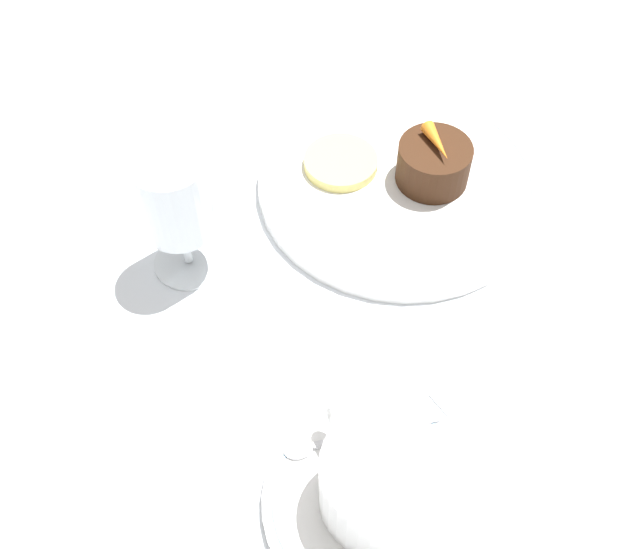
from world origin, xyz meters
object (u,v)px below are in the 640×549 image
Objects in this scene: dinner_plate at (400,182)px; fork at (504,358)px; coffee_cup at (381,482)px; wine_glass at (176,203)px; dessert_cake at (434,163)px.

fork is at bearing 169.00° from dinner_plate.
dinner_plate is at bearing -38.79° from coffee_cup.
wine_glass reaches higher than coffee_cup.
fork is at bearing -142.68° from wine_glass.
dessert_cake is at bearing -123.34° from dinner_plate.
dinner_plate is 0.22m from wine_glass.
coffee_cup is at bearing 105.21° from fork.
wine_glass is (0.27, 0.02, 0.04)m from coffee_cup.
wine_glass is 1.83× the size of dessert_cake.
dessert_cake is (0.18, -0.06, 0.03)m from fork.
dessert_cake is (-0.04, -0.23, -0.05)m from wine_glass.
dinner_plate is at bearing -97.18° from wine_glass.
wine_glass is at bearing 37.32° from fork.
wine_glass reaches higher than fork.
dinner_plate is 0.31m from coffee_cup.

